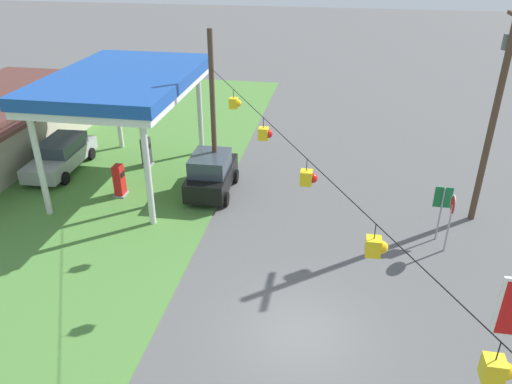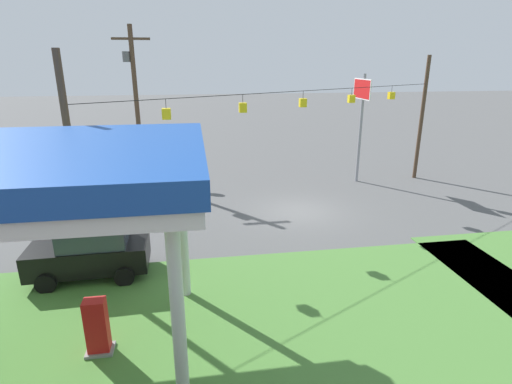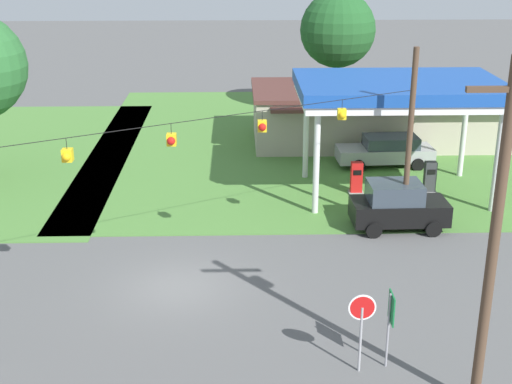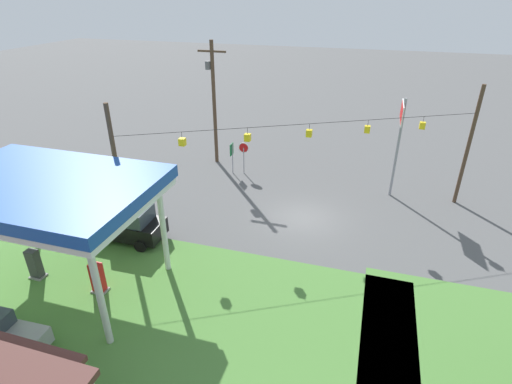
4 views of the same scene
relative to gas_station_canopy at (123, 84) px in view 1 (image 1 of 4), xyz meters
The scene contains 11 objects.
ground_plane 14.49m from the gas_station_canopy, 135.89° to the right, with size 160.00×160.00×0.00m, color #565656.
grass_verge_station_corner 10.61m from the gas_station_canopy, 77.63° to the left, with size 36.00×28.00×0.04m, color #4C7F38.
gas_station_canopy is the anchor object (origin of this frame).
fuel_pump_near 4.66m from the gas_station_canopy, behind, with size 0.71×0.56×1.61m.
fuel_pump_far 4.66m from the gas_station_canopy, ahead, with size 0.71×0.56×1.61m.
car_at_pumps_front 5.93m from the gas_station_canopy, 99.48° to the right, with size 4.12×2.19×2.08m.
car_at_pumps_rear 6.03m from the gas_station_canopy, 83.10° to the left, with size 5.24×2.28×1.68m.
stop_sign_roadside 15.68m from the gas_station_canopy, 105.33° to the right, with size 0.80×0.08×2.50m.
route_sign 15.30m from the gas_station_canopy, 102.33° to the right, with size 0.10×0.70×2.40m.
utility_pole_main 16.44m from the gas_station_canopy, 93.92° to the right, with size 2.20×0.44×9.48m.
signal_span_gantry 13.60m from the gas_station_canopy, 135.85° to the right, with size 18.79×10.24×7.80m.
Camera 1 is at (-12.16, -0.74, 11.38)m, focal length 35.00 mm.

